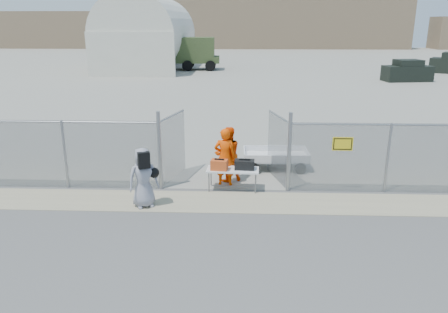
{
  "coord_description": "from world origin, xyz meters",
  "views": [
    {
      "loc": [
        0.52,
        -10.88,
        5.09
      ],
      "look_at": [
        0.0,
        2.0,
        1.1
      ],
      "focal_mm": 35.0,
      "sensor_mm": 36.0,
      "label": 1
    }
  ],
  "objects_px": {
    "security_worker_right": "(228,154)",
    "utility_trailer": "(275,159)",
    "security_worker_left": "(225,157)",
    "visitor": "(143,178)",
    "folding_table": "(233,179)"
  },
  "relations": [
    {
      "from": "visitor",
      "to": "utility_trailer",
      "type": "relative_size",
      "value": 0.59
    },
    {
      "from": "security_worker_right",
      "to": "visitor",
      "type": "distance_m",
      "value": 3.21
    },
    {
      "from": "folding_table",
      "to": "visitor",
      "type": "distance_m",
      "value": 2.92
    },
    {
      "from": "security_worker_right",
      "to": "utility_trailer",
      "type": "bearing_deg",
      "value": -161.75
    },
    {
      "from": "security_worker_right",
      "to": "visitor",
      "type": "height_order",
      "value": "security_worker_right"
    },
    {
      "from": "security_worker_left",
      "to": "utility_trailer",
      "type": "relative_size",
      "value": 0.64
    },
    {
      "from": "security_worker_left",
      "to": "visitor",
      "type": "height_order",
      "value": "security_worker_left"
    },
    {
      "from": "security_worker_right",
      "to": "visitor",
      "type": "relative_size",
      "value": 1.06
    },
    {
      "from": "visitor",
      "to": "security_worker_right",
      "type": "bearing_deg",
      "value": 18.11
    },
    {
      "from": "security_worker_left",
      "to": "folding_table",
      "type": "bearing_deg",
      "value": 126.14
    },
    {
      "from": "security_worker_right",
      "to": "utility_trailer",
      "type": "height_order",
      "value": "security_worker_right"
    },
    {
      "from": "security_worker_left",
      "to": "security_worker_right",
      "type": "height_order",
      "value": "security_worker_left"
    },
    {
      "from": "security_worker_left",
      "to": "visitor",
      "type": "bearing_deg",
      "value": 44.06
    },
    {
      "from": "security_worker_right",
      "to": "visitor",
      "type": "xyz_separation_m",
      "value": [
        -2.33,
        -2.22,
        -0.05
      ]
    },
    {
      "from": "security_worker_left",
      "to": "utility_trailer",
      "type": "distance_m",
      "value": 2.55
    }
  ]
}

